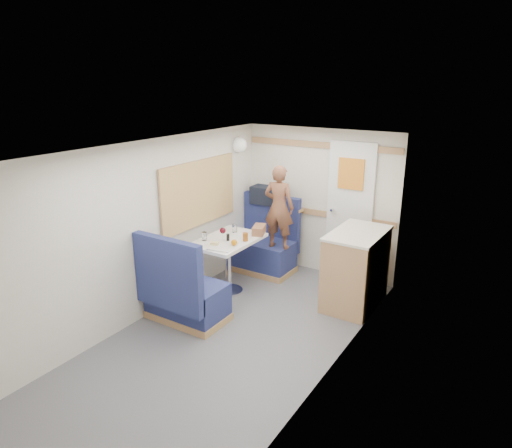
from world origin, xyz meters
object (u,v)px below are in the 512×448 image
Objects in this scene: bread_loaf at (259,230)px; tray at (223,246)px; bench_near at (183,297)px; orange_fruit at (234,242)px; wine_glass at (223,231)px; pepper_grinder at (228,238)px; cheese_block at (215,243)px; tumbler_mid at (235,228)px; bench_far at (264,249)px; galley_counter at (356,268)px; dinette_table at (228,251)px; tumbler_left at (204,236)px; dome_light at (239,145)px; person at (279,207)px; duffel_bag at (269,196)px; beer_glass at (245,237)px.

tray is at bearing -99.89° from bread_loaf.
bench_near is 14.50× the size of orange_fruit.
orange_fruit is at bearing -23.30° from wine_glass.
pepper_grinder is at bearing -4.44° from wine_glass.
wine_glass reaches higher than cheese_block.
bench_near is 0.91m from pepper_grinder.
pepper_grinder reaches higher than cheese_block.
tumbler_mid is at bearing 112.48° from pepper_grinder.
bench_far is 1.00× the size of bench_near.
bench_far is 1.17m from orange_fruit.
tray is (-1.35, -0.80, 0.26)m from galley_counter.
pepper_grinder reaches higher than dinette_table.
tumbler_left is 0.30m from pepper_grinder.
bench_far is 5.25× the size of dome_light.
wine_glass reaches higher than pepper_grinder.
person is at bearing 73.29° from cheese_block.
wine_glass is at bearing -89.58° from duffel_bag.
bench_near is at bearing -91.91° from cheese_block.
tumbler_mid is at bearing 110.71° from tray.
tray is 0.17m from pepper_grinder.
bench_near is 2.03× the size of duffel_bag.
bench_far reaches higher than orange_fruit.
galley_counter reaches higher than tumbler_mid.
duffel_bag is at bearing 93.46° from dinette_table.
dinette_table is 0.90m from bench_near.
tumbler_left is 0.99× the size of tumbler_mid.
dinette_table is 0.34m from tumbler_mid.
bench_far is 1.07m from pepper_grinder.
duffel_bag is 1.41m from tray.
dome_light is 1.25m from bread_loaf.
wine_glass is (-1.48, -0.63, 0.38)m from galley_counter.
tray is 4.97× the size of orange_fruit.
bench_far is at bearing 95.96° from tray.
person is at bearing 67.17° from wine_glass.
tumbler_mid is at bearing 99.84° from cheese_block.
dinette_table is 0.88× the size of bench_far.
bread_loaf is (0.24, 0.46, -0.07)m from wine_glass.
bread_loaf is at bearing -65.44° from bench_far.
wine_glass is 0.65× the size of bread_loaf.
tray is at bearing -84.52° from duffel_bag.
person reaches higher than duffel_bag.
bench_far is 1.17m from tumbler_left.
tumbler_left is (-0.23, 0.10, 0.02)m from cheese_block.
wine_glass is at bearing 90.98° from bench_near.
tumbler_left is at bearing 155.74° from cheese_block.
duffel_bag is 1.13m from beer_glass.
tumbler_left is 1.01× the size of pepper_grinder.
tumbler_mid is (-0.01, -0.86, -0.25)m from duffel_bag.
dome_light is 1.58m from tray.
wine_glass is 0.52m from bread_loaf.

